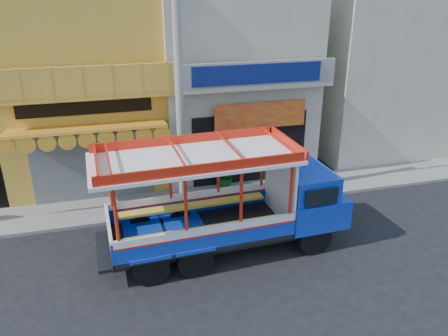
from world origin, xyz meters
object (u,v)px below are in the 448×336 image
(utility_pole, at_px, (183,69))
(potted_plant_a, at_px, (225,176))
(songthaew_truck, at_px, (243,199))
(potted_plant_b, at_px, (270,182))
(potted_plant_c, at_px, (293,172))

(utility_pole, distance_m, potted_plant_a, 4.94)
(songthaew_truck, height_order, potted_plant_b, songthaew_truck)
(utility_pole, bearing_deg, potted_plant_c, 12.74)
(potted_plant_b, bearing_deg, songthaew_truck, 96.00)
(utility_pole, xyz_separation_m, potted_plant_c, (4.46, 1.01, -4.47))
(potted_plant_c, bearing_deg, potted_plant_a, -76.29)
(potted_plant_a, distance_m, potted_plant_c, 2.76)
(utility_pole, height_order, potted_plant_b, utility_pole)
(potted_plant_a, height_order, potted_plant_c, potted_plant_a)
(utility_pole, distance_m, potted_plant_c, 6.40)
(songthaew_truck, distance_m, potted_plant_b, 3.77)
(songthaew_truck, xyz_separation_m, potted_plant_a, (0.57, 4.05, -1.04))
(potted_plant_b, bearing_deg, utility_pole, 44.93)
(potted_plant_c, bearing_deg, songthaew_truck, -21.25)
(potted_plant_a, relative_size, potted_plant_c, 1.09)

